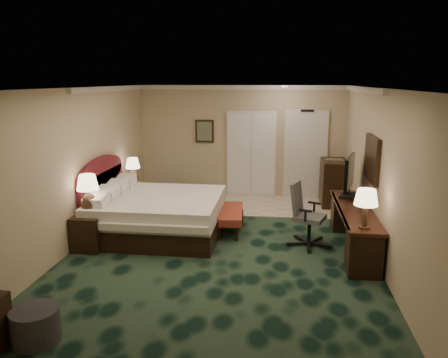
# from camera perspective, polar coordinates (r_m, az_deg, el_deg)

# --- Properties ---
(floor) EXTENTS (5.00, 7.50, 0.00)m
(floor) POSITION_cam_1_polar(r_m,az_deg,el_deg) (7.41, -0.46, -9.58)
(floor) COLOR black
(floor) RESTS_ON ground
(ceiling) EXTENTS (5.00, 7.50, 0.00)m
(ceiling) POSITION_cam_1_polar(r_m,az_deg,el_deg) (6.85, -0.51, 11.78)
(ceiling) COLOR silver
(ceiling) RESTS_ON wall_back
(wall_back) EXTENTS (5.00, 0.00, 2.70)m
(wall_back) POSITION_cam_1_polar(r_m,az_deg,el_deg) (10.68, 2.27, 4.89)
(wall_back) COLOR #BBAD8D
(wall_back) RESTS_ON ground
(wall_front) EXTENTS (5.00, 0.00, 2.70)m
(wall_front) POSITION_cam_1_polar(r_m,az_deg,el_deg) (3.50, -9.08, -12.28)
(wall_front) COLOR #BBAD8D
(wall_front) RESTS_ON ground
(wall_left) EXTENTS (0.00, 7.50, 2.70)m
(wall_left) POSITION_cam_1_polar(r_m,az_deg,el_deg) (7.75, -19.13, 1.14)
(wall_left) COLOR #BBAD8D
(wall_left) RESTS_ON ground
(wall_right) EXTENTS (0.00, 7.50, 2.70)m
(wall_right) POSITION_cam_1_polar(r_m,az_deg,el_deg) (7.12, 19.88, 0.09)
(wall_right) COLOR #BBAD8D
(wall_right) RESTS_ON ground
(crown_molding) EXTENTS (5.00, 7.50, 0.10)m
(crown_molding) POSITION_cam_1_polar(r_m,az_deg,el_deg) (6.85, -0.51, 11.36)
(crown_molding) COLOR silver
(crown_molding) RESTS_ON wall_back
(tile_patch) EXTENTS (3.20, 1.70, 0.01)m
(tile_patch) POSITION_cam_1_polar(r_m,az_deg,el_deg) (10.09, 6.88, -3.49)
(tile_patch) COLOR beige
(tile_patch) RESTS_ON ground
(headboard) EXTENTS (0.12, 2.00, 1.40)m
(headboard) POSITION_cam_1_polar(r_m,az_deg,el_deg) (8.75, -15.59, -1.71)
(headboard) COLOR #520F18
(headboard) RESTS_ON ground
(entry_door) EXTENTS (1.02, 0.06, 2.18)m
(entry_door) POSITION_cam_1_polar(r_m,az_deg,el_deg) (10.67, 10.57, 3.04)
(entry_door) COLOR silver
(entry_door) RESTS_ON ground
(closet_doors) EXTENTS (1.20, 0.06, 2.10)m
(closet_doors) POSITION_cam_1_polar(r_m,az_deg,el_deg) (10.67, 3.58, 3.23)
(closet_doors) COLOR silver
(closet_doors) RESTS_ON ground
(wall_art) EXTENTS (0.45, 0.06, 0.55)m
(wall_art) POSITION_cam_1_polar(r_m,az_deg,el_deg) (10.73, -2.56, 6.26)
(wall_art) COLOR #3F5F4E
(wall_art) RESTS_ON wall_back
(wall_mirror) EXTENTS (0.05, 0.95, 0.75)m
(wall_mirror) POSITION_cam_1_polar(r_m,az_deg,el_deg) (7.65, 18.76, 2.54)
(wall_mirror) COLOR white
(wall_mirror) RESTS_ON wall_right
(bed) EXTENTS (2.27, 2.11, 0.72)m
(bed) POSITION_cam_1_polar(r_m,az_deg,el_deg) (8.26, -8.47, -4.68)
(bed) COLOR silver
(bed) RESTS_ON ground
(nightstand_near) EXTENTS (0.48, 0.55, 0.59)m
(nightstand_near) POSITION_cam_1_polar(r_m,az_deg,el_deg) (7.82, -17.20, -6.63)
(nightstand_near) COLOR black
(nightstand_near) RESTS_ON ground
(nightstand_far) EXTENTS (0.45, 0.52, 0.57)m
(nightstand_far) POSITION_cam_1_polar(r_m,az_deg,el_deg) (9.86, -11.79, -2.38)
(nightstand_far) COLOR black
(nightstand_far) RESTS_ON ground
(lamp_near) EXTENTS (0.44, 0.44, 0.69)m
(lamp_near) POSITION_cam_1_polar(r_m,az_deg,el_deg) (7.68, -17.30, -1.97)
(lamp_near) COLOR black
(lamp_near) RESTS_ON nightstand_near
(lamp_far) EXTENTS (0.36, 0.36, 0.60)m
(lamp_far) POSITION_cam_1_polar(r_m,az_deg,el_deg) (9.75, -11.80, 0.97)
(lamp_far) COLOR black
(lamp_far) RESTS_ON nightstand_far
(bed_bench) EXTENTS (0.52, 1.26, 0.42)m
(bed_bench) POSITION_cam_1_polar(r_m,az_deg,el_deg) (8.35, 0.92, -5.44)
(bed_bench) COLOR maroon
(bed_bench) RESTS_ON ground
(ottoman) EXTENTS (0.59, 0.59, 0.38)m
(ottoman) POSITION_cam_1_polar(r_m,az_deg,el_deg) (5.48, -23.38, -17.11)
(ottoman) COLOR #2D2D2D
(ottoman) RESTS_ON ground
(desk) EXTENTS (0.54, 2.49, 0.72)m
(desk) POSITION_cam_1_polar(r_m,az_deg,el_deg) (7.76, 16.52, -6.26)
(desk) COLOR black
(desk) RESTS_ON ground
(tv) EXTENTS (0.34, 0.97, 0.76)m
(tv) POSITION_cam_1_polar(r_m,az_deg,el_deg) (8.26, 16.04, 0.27)
(tv) COLOR black
(tv) RESTS_ON desk
(desk_lamp) EXTENTS (0.42, 0.42, 0.59)m
(desk_lamp) POSITION_cam_1_polar(r_m,az_deg,el_deg) (6.61, 17.99, -3.70)
(desk_lamp) COLOR black
(desk_lamp) RESTS_ON desk
(desk_chair) EXTENTS (0.81, 0.78, 1.10)m
(desk_chair) POSITION_cam_1_polar(r_m,az_deg,el_deg) (7.68, 11.14, -4.64)
(desk_chair) COLOR #4C4D4F
(desk_chair) RESTS_ON ground
(minibar) EXTENTS (0.55, 0.98, 1.04)m
(minibar) POSITION_cam_1_polar(r_m,az_deg,el_deg) (10.32, 14.07, -0.47)
(minibar) COLOR black
(minibar) RESTS_ON ground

